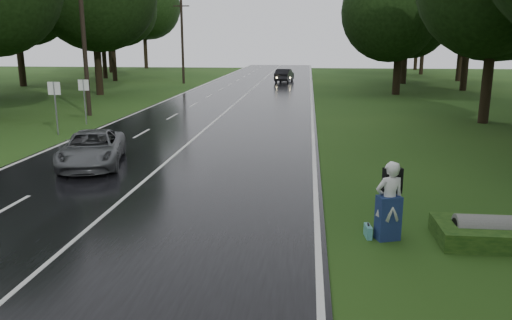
{
  "coord_description": "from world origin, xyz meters",
  "views": [
    {
      "loc": [
        5.48,
        -10.7,
        4.69
      ],
      "look_at": [
        3.93,
        4.29,
        1.1
      ],
      "focal_mm": 35.16,
      "sensor_mm": 36.0,
      "label": 1
    }
  ],
  "objects": [
    {
      "name": "ground",
      "position": [
        0.0,
        0.0,
        0.0
      ],
      "size": [
        160.0,
        160.0,
        0.0
      ],
      "primitive_type": "plane",
      "color": "#264715",
      "rests_on": "ground"
    },
    {
      "name": "utility_pole_far",
      "position": [
        -8.5,
        45.19,
        0.0
      ],
      "size": [
        1.8,
        0.28,
        9.33
      ],
      "primitive_type": null,
      "color": "black",
      "rests_on": "ground"
    },
    {
      "name": "road",
      "position": [
        0.0,
        20.0,
        0.02
      ],
      "size": [
        12.0,
        140.0,
        0.04
      ],
      "primitive_type": "cube",
      "color": "black",
      "rests_on": "ground"
    },
    {
      "name": "tree_left_e",
      "position": [
        -12.97,
        32.48,
        0.0
      ],
      "size": [
        9.62,
        9.62,
        15.04
      ],
      "primitive_type": null,
      "color": "black",
      "rests_on": "ground"
    },
    {
      "name": "hitchhiker",
      "position": [
        7.48,
        0.98,
        0.9
      ],
      "size": [
        0.82,
        0.78,
        1.95
      ],
      "color": "silver",
      "rests_on": "ground"
    },
    {
      "name": "tree_right_e",
      "position": [
        13.35,
        35.52,
        0.0
      ],
      "size": [
        7.54,
        7.54,
        11.78
      ],
      "primitive_type": null,
      "color": "black",
      "rests_on": "ground"
    },
    {
      "name": "grey_car",
      "position": [
        -2.66,
        7.25,
        0.69
      ],
      "size": [
        3.29,
        5.06,
        1.3
      ],
      "primitive_type": "imported",
      "rotation": [
        0.0,
        0.0,
        0.26
      ],
      "color": "#4B4E50",
      "rests_on": "road"
    },
    {
      "name": "tree_right_d",
      "position": [
        15.73,
        19.58,
        0.0
      ],
      "size": [
        8.96,
        8.96,
        14.0
      ],
      "primitive_type": null,
      "color": "black",
      "rests_on": "ground"
    },
    {
      "name": "far_car",
      "position": [
        2.72,
        48.38,
        0.79
      ],
      "size": [
        2.18,
        4.71,
        1.49
      ],
      "primitive_type": "imported",
      "rotation": [
        0.0,
        0.0,
        3.01
      ],
      "color": "black",
      "rests_on": "road"
    },
    {
      "name": "culvert",
      "position": [
        9.73,
        1.0,
        0.0
      ],
      "size": [
        1.36,
        0.68,
        0.68
      ],
      "primitive_type": "cylinder",
      "rotation": [
        0.0,
        1.57,
        0.0
      ],
      "color": "slate",
      "rests_on": "ground"
    },
    {
      "name": "suitcase",
      "position": [
        7.02,
        1.03,
        0.15
      ],
      "size": [
        0.17,
        0.45,
        0.31
      ],
      "primitive_type": "cube",
      "rotation": [
        0.0,
        0.0,
        0.11
      ],
      "color": "teal",
      "rests_on": "ground"
    },
    {
      "name": "utility_pole_mid",
      "position": [
        -8.5,
        20.13,
        0.0
      ],
      "size": [
        1.8,
        0.28,
        9.51
      ],
      "primitive_type": null,
      "color": "black",
      "rests_on": "ground"
    },
    {
      "name": "lane_center",
      "position": [
        0.0,
        20.0,
        0.04
      ],
      "size": [
        0.12,
        140.0,
        0.01
      ],
      "primitive_type": "cube",
      "color": "silver",
      "rests_on": "road"
    },
    {
      "name": "tree_left_f",
      "position": [
        -17.56,
        47.9,
        0.0
      ],
      "size": [
        9.67,
        9.67,
        15.11
      ],
      "primitive_type": null,
      "color": "black",
      "rests_on": "ground"
    },
    {
      "name": "road_sign_b",
      "position": [
        -7.2,
        16.75,
        0.0
      ],
      "size": [
        0.61,
        0.1,
        2.55
      ],
      "primitive_type": null,
      "color": "white",
      "rests_on": "ground"
    },
    {
      "name": "tree_right_f",
      "position": [
        16.12,
        47.65,
        0.0
      ],
      "size": [
        9.09,
        9.09,
        14.21
      ],
      "primitive_type": null,
      "color": "black",
      "rests_on": "ground"
    },
    {
      "name": "road_sign_a",
      "position": [
        -7.2,
        13.39,
        0.0
      ],
      "size": [
        0.65,
        0.1,
        2.69
      ],
      "primitive_type": null,
      "color": "white",
      "rests_on": "ground"
    }
  ]
}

